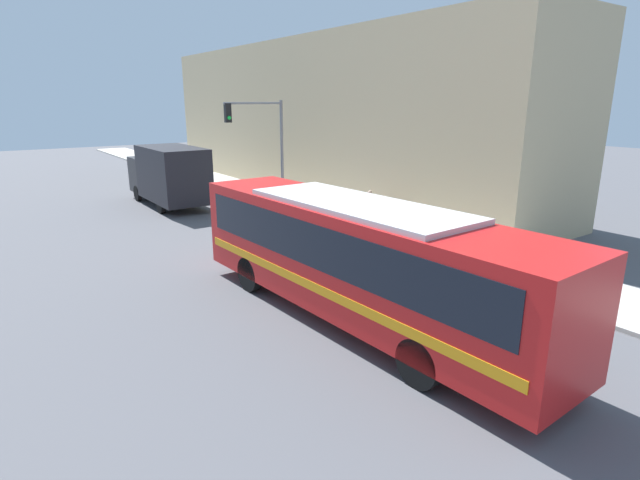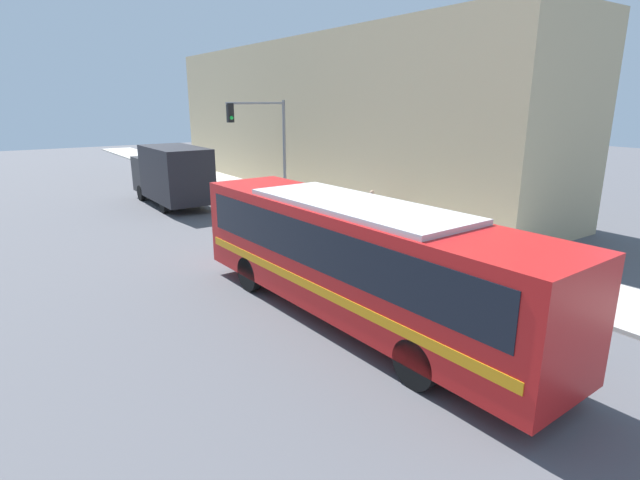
{
  "view_description": "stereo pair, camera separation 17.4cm",
  "coord_description": "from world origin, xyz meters",
  "px_view_note": "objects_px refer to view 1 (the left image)",
  "views": [
    {
      "loc": [
        -8.43,
        -9.49,
        5.68
      ],
      "look_at": [
        0.42,
        3.01,
        1.4
      ],
      "focal_mm": 28.0,
      "sensor_mm": 36.0,
      "label": 1
    },
    {
      "loc": [
        -8.29,
        -9.59,
        5.68
      ],
      "look_at": [
        0.42,
        3.01,
        1.4
      ],
      "focal_mm": 28.0,
      "sensor_mm": 36.0,
      "label": 2
    }
  ],
  "objects_px": {
    "fire_hydrant": "(381,230)",
    "traffic_light_pole": "(263,136)",
    "delivery_truck": "(168,174)",
    "parking_meter": "(325,203)",
    "pedestrian_near_corner": "(370,208)",
    "city_bus": "(355,253)"
  },
  "relations": [
    {
      "from": "fire_hydrant",
      "to": "traffic_light_pole",
      "type": "bearing_deg",
      "value": 96.68
    },
    {
      "from": "delivery_truck",
      "to": "parking_meter",
      "type": "distance_m",
      "value": 9.73
    },
    {
      "from": "traffic_light_pole",
      "to": "parking_meter",
      "type": "height_order",
      "value": "traffic_light_pole"
    },
    {
      "from": "traffic_light_pole",
      "to": "parking_meter",
      "type": "distance_m",
      "value": 5.12
    },
    {
      "from": "traffic_light_pole",
      "to": "pedestrian_near_corner",
      "type": "bearing_deg",
      "value": -69.28
    },
    {
      "from": "city_bus",
      "to": "delivery_truck",
      "type": "bearing_deg",
      "value": 83.73
    },
    {
      "from": "fire_hydrant",
      "to": "delivery_truck",
      "type": "bearing_deg",
      "value": 109.79
    },
    {
      "from": "city_bus",
      "to": "fire_hydrant",
      "type": "bearing_deg",
      "value": 40.49
    },
    {
      "from": "city_bus",
      "to": "pedestrian_near_corner",
      "type": "xyz_separation_m",
      "value": [
        6.95,
        7.46,
        -0.93
      ]
    },
    {
      "from": "city_bus",
      "to": "parking_meter",
      "type": "bearing_deg",
      "value": 55.81
    },
    {
      "from": "delivery_truck",
      "to": "parking_meter",
      "type": "relative_size",
      "value": 5.38
    },
    {
      "from": "traffic_light_pole",
      "to": "city_bus",
      "type": "bearing_deg",
      "value": -109.65
    },
    {
      "from": "city_bus",
      "to": "fire_hydrant",
      "type": "distance_m",
      "value": 7.88
    },
    {
      "from": "city_bus",
      "to": "pedestrian_near_corner",
      "type": "height_order",
      "value": "city_bus"
    },
    {
      "from": "fire_hydrant",
      "to": "parking_meter",
      "type": "bearing_deg",
      "value": 90.0
    },
    {
      "from": "fire_hydrant",
      "to": "pedestrian_near_corner",
      "type": "height_order",
      "value": "pedestrian_near_corner"
    },
    {
      "from": "traffic_light_pole",
      "to": "pedestrian_near_corner",
      "type": "distance_m",
      "value": 6.91
    },
    {
      "from": "fire_hydrant",
      "to": "city_bus",
      "type": "bearing_deg",
      "value": -137.06
    },
    {
      "from": "parking_meter",
      "to": "fire_hydrant",
      "type": "bearing_deg",
      "value": -90.0
    },
    {
      "from": "delivery_truck",
      "to": "traffic_light_pole",
      "type": "height_order",
      "value": "traffic_light_pole"
    },
    {
      "from": "fire_hydrant",
      "to": "pedestrian_near_corner",
      "type": "relative_size",
      "value": 0.51
    },
    {
      "from": "city_bus",
      "to": "parking_meter",
      "type": "xyz_separation_m",
      "value": [
        5.68,
        9.19,
        -0.86
      ]
    }
  ]
}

